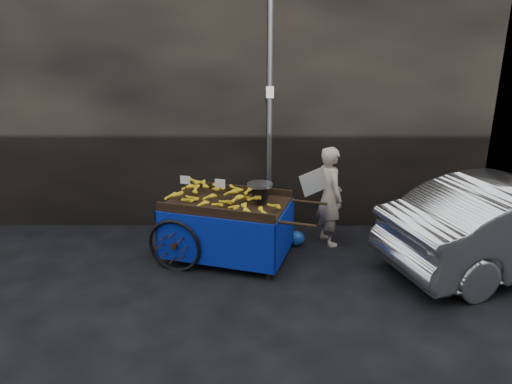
{
  "coord_description": "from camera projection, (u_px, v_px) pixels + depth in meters",
  "views": [
    {
      "loc": [
        0.11,
        -6.57,
        3.49
      ],
      "look_at": [
        0.09,
        0.5,
        1.02
      ],
      "focal_mm": 35.0,
      "sensor_mm": 36.0,
      "label": 1
    }
  ],
  "objects": [
    {
      "name": "banana_cart",
      "position": [
        223.0,
        208.0,
        7.43
      ],
      "size": [
        2.65,
        1.73,
        1.33
      ],
      "rotation": [
        0.0,
        0.0,
        -0.29
      ],
      "color": "black",
      "rests_on": "ground"
    },
    {
      "name": "vendor",
      "position": [
        330.0,
        196.0,
        7.93
      ],
      "size": [
        0.8,
        0.69,
        1.62
      ],
      "rotation": [
        0.0,
        0.0,
        1.92
      ],
      "color": "#C9AF96",
      "rests_on": "ground"
    },
    {
      "name": "building_wall",
      "position": [
        273.0,
        76.0,
        8.99
      ],
      "size": [
        13.5,
        2.0,
        5.0
      ],
      "color": "black",
      "rests_on": "ground"
    },
    {
      "name": "street_pole",
      "position": [
        270.0,
        117.0,
        7.92
      ],
      "size": [
        0.12,
        0.1,
        4.0
      ],
      "color": "slate",
      "rests_on": "ground"
    },
    {
      "name": "plastic_bag",
      "position": [
        296.0,
        239.0,
        8.05
      ],
      "size": [
        0.27,
        0.22,
        0.25
      ],
      "primitive_type": "ellipsoid",
      "color": "#1646A9",
      "rests_on": "ground"
    },
    {
      "name": "ground",
      "position": [
        250.0,
        268.0,
        7.36
      ],
      "size": [
        80.0,
        80.0,
        0.0
      ],
      "primitive_type": "plane",
      "color": "black",
      "rests_on": "ground"
    }
  ]
}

